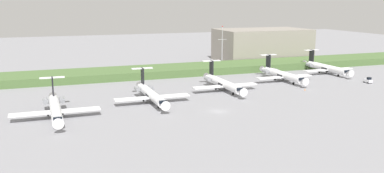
{
  "coord_description": "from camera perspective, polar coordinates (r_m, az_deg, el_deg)",
  "views": [
    {
      "loc": [
        -45.96,
        -104.24,
        30.21
      ],
      "look_at": [
        0.0,
        21.26,
        3.0
      ],
      "focal_mm": 39.51,
      "sensor_mm": 36.0,
      "label": 1
    }
  ],
  "objects": [
    {
      "name": "safety_cone_front_marker",
      "position": [
        150.06,
        15.0,
        -0.4
      ],
      "size": [
        0.44,
        0.44,
        0.55
      ],
      "primitive_type": "cone",
      "color": "orange",
      "rests_on": "ground"
    },
    {
      "name": "regional_jet_fifth",
      "position": [
        165.37,
        12.04,
        1.62
      ],
      "size": [
        22.81,
        31.0,
        9.0
      ],
      "color": "white",
      "rests_on": "ground"
    },
    {
      "name": "regional_jet_third",
      "position": [
        128.26,
        -5.57,
        -1.01
      ],
      "size": [
        22.81,
        31.0,
        9.0
      ],
      "color": "white",
      "rests_on": "ground"
    },
    {
      "name": "antenna_mast",
      "position": [
        203.25,
        4.09,
        5.14
      ],
      "size": [
        4.4,
        0.5,
        18.51
      ],
      "color": "#B2B2B7",
      "rests_on": "ground"
    },
    {
      "name": "regional_jet_fourth",
      "position": [
        144.96,
        4.21,
        0.47
      ],
      "size": [
        22.81,
        31.0,
        9.0
      ],
      "color": "white",
      "rests_on": "ground"
    },
    {
      "name": "regional_jet_second",
      "position": [
        117.02,
        -17.99,
        -2.75
      ],
      "size": [
        22.81,
        31.0,
        9.0
      ],
      "color": "white",
      "rests_on": "ground"
    },
    {
      "name": "grass_berm",
      "position": [
        175.75,
        -4.68,
        2.07
      ],
      "size": [
        320.0,
        20.0,
        3.03
      ],
      "primitive_type": "cube",
      "color": "#4C6B38",
      "rests_on": "ground"
    },
    {
      "name": "ground_plane",
      "position": [
        145.07,
        -1.19,
        -0.51
      ],
      "size": [
        500.0,
        500.0,
        0.0
      ],
      "primitive_type": "plane",
      "color": "gray"
    },
    {
      "name": "distant_hangar",
      "position": [
        221.13,
        9.44,
        5.59
      ],
      "size": [
        45.59,
        27.0,
        15.99
      ],
      "primitive_type": "cube",
      "color": "gray",
      "rests_on": "ground"
    },
    {
      "name": "regional_jet_sixth",
      "position": [
        187.18,
        17.64,
        2.46
      ],
      "size": [
        22.81,
        31.0,
        9.0
      ],
      "color": "white",
      "rests_on": "ground"
    },
    {
      "name": "baggage_tug",
      "position": [
        170.79,
        22.67,
        0.76
      ],
      "size": [
        1.72,
        3.2,
        2.3
      ],
      "color": "silver",
      "rests_on": "ground"
    }
  ]
}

